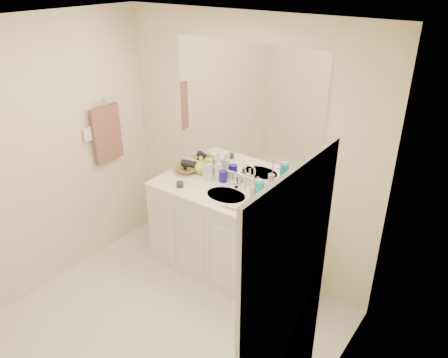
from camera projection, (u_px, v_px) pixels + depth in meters
The scene contains 30 objects.
floor at pixel (153, 338), 3.54m from camera, with size 2.60×2.60×0.00m, color silver.
ceiling at pixel (123, 28), 2.47m from camera, with size 2.60×2.60×0.02m, color white.
wall_back at pixel (245, 151), 3.94m from camera, with size 2.60×0.02×2.40m, color #F6E8C1.
wall_left at pixel (32, 164), 3.69m from camera, with size 0.02×2.60×2.40m, color #F6E8C1.
wall_right at pixel (314, 284), 2.32m from camera, with size 0.02×2.60×2.40m, color #F6E8C1.
vanity_cabinet at pixel (227, 237), 4.09m from camera, with size 1.50×0.55×0.85m, color silver.
countertop at pixel (227, 195), 3.89m from camera, with size 1.52×0.57×0.03m, color white.
backsplash at pixel (244, 179), 4.06m from camera, with size 1.52×0.03×0.08m, color silver.
sink_basin at pixel (226, 196), 3.88m from camera, with size 0.37×0.37×0.02m, color beige.
faucet at pixel (238, 182), 3.98m from camera, with size 0.02×0.02×0.11m, color silver.
mirror at pixel (246, 113), 3.78m from camera, with size 1.48×0.01×1.20m, color white.
blue_mug at pixel (223, 176), 4.09m from camera, with size 0.08×0.08×0.11m, color navy.
tan_cup at pixel (253, 191), 3.84m from camera, with size 0.06×0.06×0.09m, color tan.
toothbrush at pixel (255, 181), 3.79m from camera, with size 0.01×0.01×0.19m, color #E73C70.
mouthwash_bottle at pixel (259, 192), 3.72m from camera, with size 0.08×0.08×0.19m, color #0E96B2.
clear_pump_bottle at pixel (289, 198), 3.62m from camera, with size 0.07×0.07×0.20m, color silver.
soap_dish at pixel (258, 212), 3.60m from camera, with size 0.09×0.07×0.01m, color silver.
green_soap at pixel (258, 210), 3.60m from camera, with size 0.08×0.05×0.03m, color #ACD433.
orange_comb at pixel (229, 208), 3.66m from camera, with size 0.13×0.03×0.01m, color #E65618.
dark_jar at pixel (180, 184), 4.00m from camera, with size 0.07×0.07×0.05m, color #25252A.
extra_white_bottle at pixel (210, 172), 4.09m from camera, with size 0.05×0.05×0.17m, color white.
soap_bottle_white at pixel (218, 168), 4.11m from camera, with size 0.08×0.09×0.22m, color white.
soap_bottle_cream at pixel (207, 168), 4.17m from camera, with size 0.08×0.08×0.18m, color beige.
soap_bottle_yellow at pixel (201, 165), 4.23m from camera, with size 0.14×0.14×0.18m, color #CBD151.
wicker_basket at pixel (187, 169), 4.29m from camera, with size 0.25×0.25×0.06m, color olive.
hair_dryer at pixel (189, 164), 4.25m from camera, with size 0.07×0.07×0.14m, color black.
towel_ring at pixel (102, 103), 4.07m from camera, with size 0.11×0.11×0.01m, color silver.
hand_towel at pixel (107, 134), 4.20m from camera, with size 0.04×0.32×0.55m, color brown.
switch_plate at pixel (88, 134), 4.04m from camera, with size 0.01×0.09×0.13m, color white.
door at pixel (282, 347), 2.20m from camera, with size 0.02×0.82×2.00m, color silver.
Camera 1 is at (1.98, -1.76, 2.74)m, focal length 35.00 mm.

